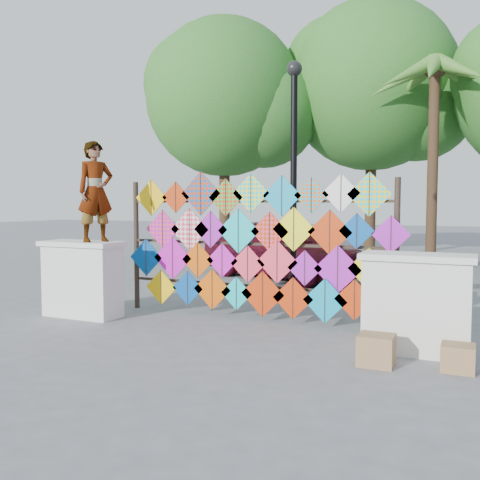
{
  "coord_description": "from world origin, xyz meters",
  "views": [
    {
      "loc": [
        3.42,
        -7.27,
        1.93
      ],
      "look_at": [
        -0.13,
        0.6,
        1.32
      ],
      "focal_mm": 40.0,
      "sensor_mm": 36.0,
      "label": 1
    }
  ],
  "objects_px": {
    "kite_rack": "(255,247)",
    "sedan": "(281,248)",
    "lamppost": "(294,160)",
    "vendor_woman": "(96,192)"
  },
  "relations": [
    {
      "from": "vendor_woman",
      "to": "sedan",
      "type": "xyz_separation_m",
      "value": [
        1.18,
        5.74,
        -1.34
      ]
    },
    {
      "from": "kite_rack",
      "to": "lamppost",
      "type": "xyz_separation_m",
      "value": [
        0.22,
        1.28,
        1.48
      ]
    },
    {
      "from": "sedan",
      "to": "lamppost",
      "type": "distance_m",
      "value": 4.3
    },
    {
      "from": "sedan",
      "to": "vendor_woman",
      "type": "bearing_deg",
      "value": -170.14
    },
    {
      "from": "kite_rack",
      "to": "lamppost",
      "type": "distance_m",
      "value": 1.97
    },
    {
      "from": "kite_rack",
      "to": "sedan",
      "type": "distance_m",
      "value": 5.0
    },
    {
      "from": "sedan",
      "to": "lamppost",
      "type": "height_order",
      "value": "lamppost"
    },
    {
      "from": "lamppost",
      "to": "kite_rack",
      "type": "bearing_deg",
      "value": -99.62
    },
    {
      "from": "vendor_woman",
      "to": "lamppost",
      "type": "distance_m",
      "value": 3.52
    },
    {
      "from": "kite_rack",
      "to": "vendor_woman",
      "type": "relative_size",
      "value": 2.98
    }
  ]
}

